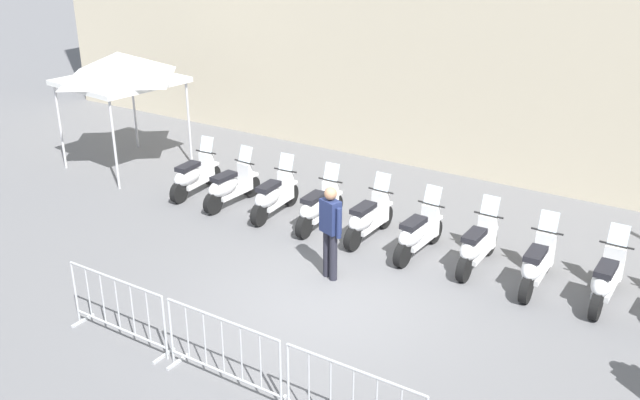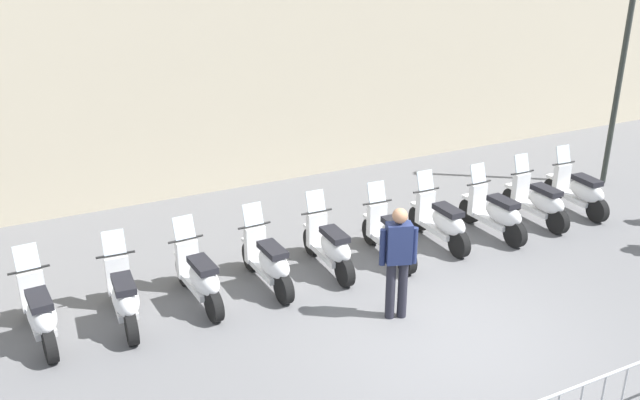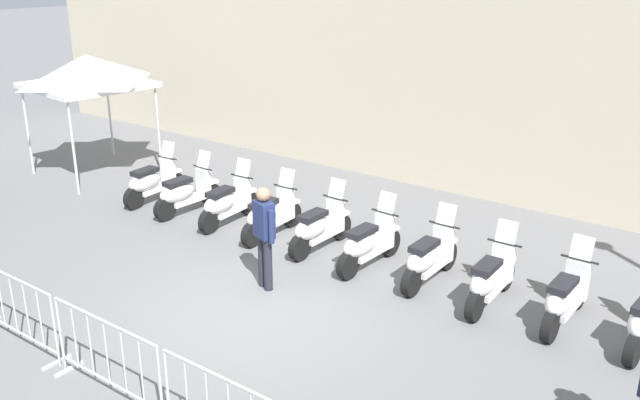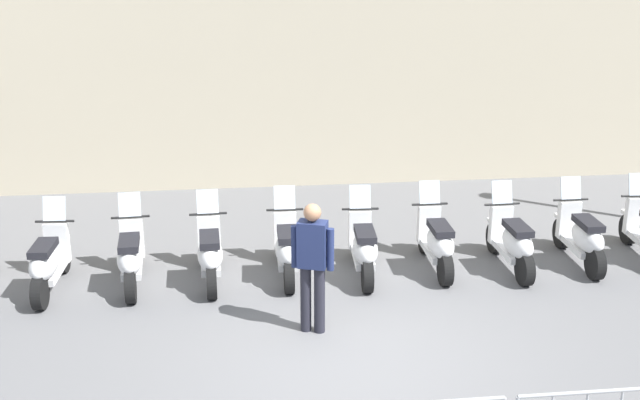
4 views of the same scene
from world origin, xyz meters
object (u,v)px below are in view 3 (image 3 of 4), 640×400
motorcycle_0 (151,182)px  officer_by_barriers (264,232)px  motorcycle_5 (367,244)px  barrier_segment_1 (107,359)px  motorcycle_8 (565,298)px  motorcycle_2 (226,203)px  motorcycle_6 (428,258)px  motorcycle_4 (318,227)px  barrier_segment_0 (14,310)px  motorcycle_1 (185,193)px  motorcycle_7 (490,279)px  canopy_tent (86,72)px  motorcycle_3 (269,215)px

motorcycle_0 → officer_by_barriers: officer_by_barriers is taller
motorcycle_5 → barrier_segment_1: bearing=-89.6°
motorcycle_8 → officer_by_barriers: (-4.08, -2.17, 0.53)m
motorcycle_2 → officer_by_barriers: bearing=-27.1°
motorcycle_2 → motorcycle_6: 4.50m
motorcycle_6 → motorcycle_4: bearing=-173.1°
officer_by_barriers → barrier_segment_0: bearing=-109.7°
motorcycle_1 → motorcycle_7: (6.72, 0.80, 0.00)m
motorcycle_7 → motorcycle_8: 1.13m
motorcycle_2 → motorcycle_1: bearing=-170.3°
motorcycle_6 → canopy_tent: canopy_tent is taller
motorcycle_0 → motorcycle_2: size_ratio=1.00×
motorcycle_1 → canopy_tent: bearing=177.4°
barrier_segment_1 → canopy_tent: canopy_tent is taller
motorcycle_7 → motorcycle_1: bearing=-173.2°
motorcycle_0 → motorcycle_4: (4.46, 0.59, 0.00)m
motorcycle_2 → motorcycle_5: (3.35, 0.37, 0.00)m
motorcycle_0 → barrier_segment_0: size_ratio=0.88×
motorcycle_4 → motorcycle_8: same height
motorcycle_2 → motorcycle_6: size_ratio=1.00×
motorcycle_2 → officer_by_barriers: 2.99m
motorcycle_0 → canopy_tent: canopy_tent is taller
barrier_segment_0 → motorcycle_2: bearing=105.5°
motorcycle_4 → barrier_segment_0: 5.29m
barrier_segment_1 → motorcycle_4: bearing=103.2°
motorcycle_4 → motorcycle_5: 1.13m
motorcycle_1 → motorcycle_2: (1.12, 0.19, 0.00)m
motorcycle_6 → officer_by_barriers: 2.73m
motorcycle_5 → officer_by_barriers: (-0.73, -1.71, 0.53)m
motorcycle_8 → motorcycle_6: bearing=-174.3°
motorcycle_1 → barrier_segment_1: 6.33m
motorcycle_0 → motorcycle_5: same height
officer_by_barriers → motorcycle_2: bearing=152.9°
barrier_segment_1 → officer_by_barriers: officer_by_barriers is taller
motorcycle_5 → motorcycle_8: 3.38m
motorcycle_8 → barrier_segment_0: 7.82m
motorcycle_1 → barrier_segment_0: bearing=-62.2°
motorcycle_4 → barrier_segment_0: bearing=-99.4°
motorcycle_5 → officer_by_barriers: size_ratio=1.00×
motorcycle_7 → motorcycle_8: size_ratio=1.00×
motorcycle_5 → barrier_segment_0: (-2.00, -5.25, 0.07)m
motorcycle_3 → motorcycle_8: (5.59, 0.68, 0.00)m
motorcycle_6 → motorcycle_7: size_ratio=1.00×
motorcycle_1 → motorcycle_4: size_ratio=1.00×
barrier_segment_0 → officer_by_barriers: bearing=70.3°
canopy_tent → motorcycle_7: bearing=3.4°
barrier_segment_1 → motorcycle_0: bearing=142.1°
motorcycle_4 → motorcycle_6: bearing=6.9°
motorcycle_8 → motorcycle_2: bearing=-173.0°
motorcycle_3 → motorcycle_5: bearing=5.8°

